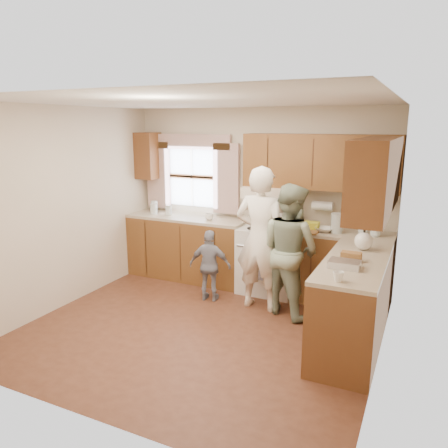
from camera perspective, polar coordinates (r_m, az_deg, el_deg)
The scene contains 6 objects.
room at distance 4.70m, azimuth -3.18°, elevation 0.32°, with size 3.80×3.80×3.80m.
kitchen_fixtures at distance 5.53m, azimuth 7.83°, elevation -2.24°, with size 3.80×2.25×2.15m.
stove at distance 6.06m, azimuth 5.92°, elevation -4.51°, with size 0.76×0.67×1.07m.
woman_left at distance 5.38m, azimuth 4.79°, elevation -1.95°, with size 0.65×0.43×1.79m, color white.
woman_right at distance 5.29m, azimuth 8.58°, elevation -3.37°, with size 0.78×0.61×1.60m, color #2B4932.
child at distance 5.71m, azimuth -1.83°, elevation -5.46°, with size 0.55×0.23×0.95m, color gray.
Camera 1 is at (2.19, -4.03, 2.27)m, focal length 35.00 mm.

